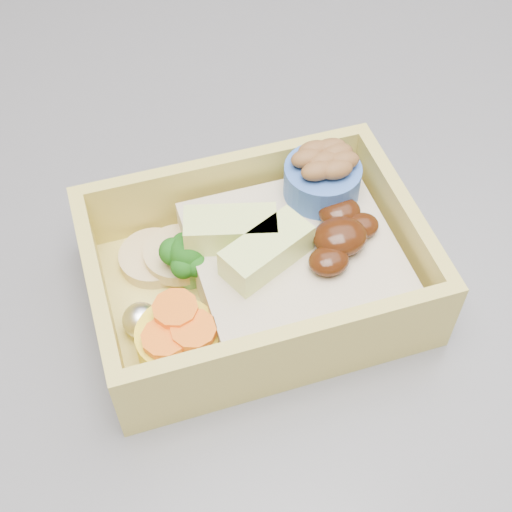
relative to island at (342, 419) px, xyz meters
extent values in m
plane|color=#BCB8AE|center=(0.00, 0.10, -0.46)|extent=(3.50, 3.50, 0.00)
cube|color=brown|center=(0.00, 0.00, -0.02)|extent=(1.20, 0.80, 0.88)
cube|color=#3B3B40|center=(0.00, 0.00, 0.44)|extent=(1.24, 0.84, 0.04)
cube|color=#D6C358|center=(-0.14, -0.11, 0.46)|extent=(0.18, 0.13, 0.01)
cube|color=#D6C358|center=(-0.14, -0.05, 0.49)|extent=(0.18, 0.01, 0.04)
cube|color=#D6C358|center=(-0.14, -0.17, 0.49)|extent=(0.18, 0.01, 0.04)
cube|color=#D6C358|center=(-0.05, -0.10, 0.49)|extent=(0.01, 0.11, 0.04)
cube|color=#D6C358|center=(-0.22, -0.11, 0.49)|extent=(0.01, 0.11, 0.04)
cube|color=tan|center=(-0.12, -0.11, 0.48)|extent=(0.11, 0.10, 0.03)
ellipsoid|color=#351608|center=(-0.09, -0.11, 0.50)|extent=(0.03, 0.03, 0.02)
ellipsoid|color=#351608|center=(-0.09, -0.10, 0.50)|extent=(0.02, 0.02, 0.01)
ellipsoid|color=#351608|center=(-0.10, -0.13, 0.50)|extent=(0.02, 0.02, 0.01)
ellipsoid|color=#351608|center=(-0.08, -0.11, 0.50)|extent=(0.02, 0.02, 0.01)
cube|color=#DEF580|center=(-0.13, -0.11, 0.50)|extent=(0.05, 0.04, 0.02)
cube|color=#DEF580|center=(-0.15, -0.09, 0.50)|extent=(0.05, 0.03, 0.02)
cylinder|color=#67A358|center=(-0.17, -0.09, 0.47)|extent=(0.01, 0.01, 0.02)
sphere|color=#1A5C15|center=(-0.17, -0.09, 0.49)|extent=(0.02, 0.02, 0.02)
sphere|color=#1A5C15|center=(-0.16, -0.09, 0.49)|extent=(0.02, 0.02, 0.02)
sphere|color=#1A5C15|center=(-0.18, -0.09, 0.49)|extent=(0.02, 0.02, 0.02)
sphere|color=#1A5C15|center=(-0.17, -0.10, 0.49)|extent=(0.01, 0.01, 0.01)
sphere|color=#1A5C15|center=(-0.18, -0.10, 0.49)|extent=(0.01, 0.01, 0.01)
sphere|color=#1A5C15|center=(-0.17, -0.08, 0.49)|extent=(0.01, 0.01, 0.01)
cylinder|color=yellow|center=(-0.19, -0.14, 0.48)|extent=(0.04, 0.04, 0.02)
cylinder|color=orange|center=(-0.19, -0.13, 0.49)|extent=(0.02, 0.02, 0.00)
cylinder|color=orange|center=(-0.20, -0.14, 0.49)|extent=(0.02, 0.02, 0.00)
cylinder|color=orange|center=(-0.18, -0.14, 0.49)|extent=(0.02, 0.02, 0.00)
cylinder|color=orange|center=(-0.19, -0.13, 0.49)|extent=(0.02, 0.02, 0.00)
cylinder|color=tan|center=(-0.19, -0.07, 0.47)|extent=(0.04, 0.04, 0.01)
cylinder|color=tan|center=(-0.18, -0.08, 0.48)|extent=(0.04, 0.04, 0.01)
ellipsoid|color=white|center=(-0.16, -0.07, 0.48)|extent=(0.02, 0.02, 0.02)
ellipsoid|color=white|center=(-0.20, -0.12, 0.48)|extent=(0.02, 0.02, 0.02)
cylinder|color=#3760BB|center=(-0.09, -0.07, 0.50)|extent=(0.04, 0.04, 0.02)
ellipsoid|color=brown|center=(-0.09, -0.07, 0.52)|extent=(0.02, 0.01, 0.01)
ellipsoid|color=brown|center=(-0.08, -0.07, 0.52)|extent=(0.02, 0.01, 0.01)
ellipsoid|color=brown|center=(-0.10, -0.07, 0.52)|extent=(0.02, 0.01, 0.01)
ellipsoid|color=brown|center=(-0.08, -0.08, 0.52)|extent=(0.02, 0.01, 0.01)
ellipsoid|color=brown|center=(-0.09, -0.08, 0.52)|extent=(0.02, 0.01, 0.01)
ellipsoid|color=brown|center=(-0.08, -0.07, 0.52)|extent=(0.02, 0.01, 0.01)
ellipsoid|color=brown|center=(-0.09, -0.06, 0.52)|extent=(0.02, 0.01, 0.01)
ellipsoid|color=brown|center=(-0.08, -0.06, 0.52)|extent=(0.02, 0.01, 0.01)
camera|label=1|loc=(-0.20, -0.34, 0.79)|focal=50.00mm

